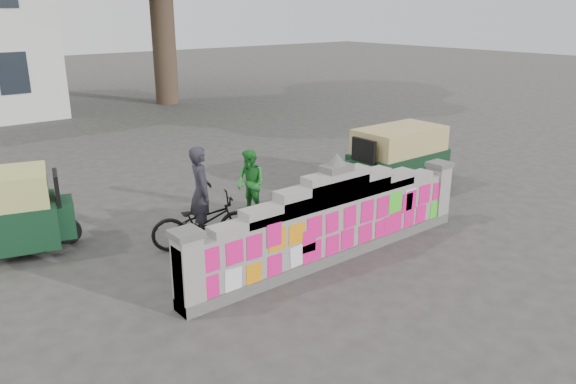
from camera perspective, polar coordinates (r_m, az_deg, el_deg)
name	(u,v)px	position (r m, az deg, el deg)	size (l,w,h in m)	color
ground	(334,258)	(10.50, 4.68, -6.74)	(100.00, 100.00, 0.00)	#383533
parapet_wall	(335,221)	(10.20, 4.81, -2.93)	(6.48, 0.44, 2.01)	#4C4C49
cyclist_bike	(203,222)	(10.90, -8.67, -3.00)	(0.68, 1.96, 1.03)	black
cyclist_rider	(202,204)	(10.77, -8.76, -1.23)	(0.64, 0.42, 1.74)	#24222B
pedestrian	(250,183)	(12.43, -3.84, 0.94)	(0.71, 0.56, 1.47)	#227F2B
rickshaw_right	(397,158)	(14.37, 10.98, 3.40)	(2.88, 1.35, 1.59)	black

